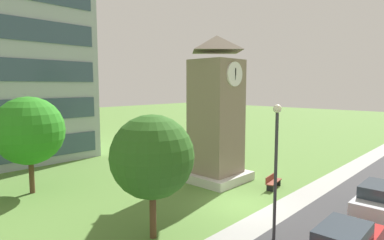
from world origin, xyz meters
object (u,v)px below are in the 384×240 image
Objects in this scene: park_bench at (273,181)px; street_lamp at (276,157)px; clock_tower at (216,117)px; tree_by_building at (29,131)px; tree_near_tower at (152,157)px; parked_car_silver at (381,199)px.

park_bench is 0.31× the size of street_lamp.
tree_by_building is at bearing 146.32° from clock_tower.
tree_by_building reaches higher than street_lamp.
tree_by_building reaches higher than park_bench.
clock_tower is at bearing 21.68° from tree_near_tower.
park_bench is (1.14, -3.92, -4.09)m from clock_tower.
clock_tower is at bearing 106.25° from park_bench.
park_bench is 0.34× the size of tree_near_tower.
tree_by_building reaches higher than parked_car_silver.
street_lamp is at bearing 156.38° from parked_car_silver.
park_bench is 0.38× the size of parked_car_silver.
tree_near_tower is at bearing 145.28° from parked_car_silver.
tree_by_building is (-4.85, 14.26, 0.29)m from street_lamp.
street_lamp is 7.37m from parked_car_silver.
clock_tower is 9.49m from tree_near_tower.
tree_near_tower is 12.20m from parked_car_silver.
clock_tower reaches higher than parked_car_silver.
clock_tower is 5.78m from park_bench.
clock_tower is 12.16m from tree_by_building.
street_lamp is (-5.26, -7.52, -0.86)m from clock_tower.
street_lamp is 1.24× the size of parked_car_silver.
street_lamp is (-6.40, -3.60, 3.23)m from park_bench.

